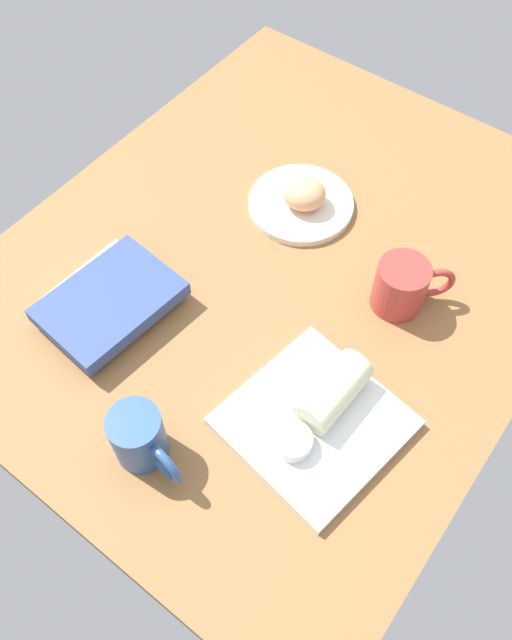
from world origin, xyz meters
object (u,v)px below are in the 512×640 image
round_plate (301,204)px  sauce_cup (293,442)px  coffee_mug (140,438)px  second_mug (403,286)px  book_stack (110,300)px  square_plate (314,422)px  breakfast_wrap (334,392)px  scone_pastry (304,193)px

round_plate → sauce_cup: (40.34, 26.69, 2.24)cm
sauce_cup → coffee_mug: size_ratio=0.44×
round_plate → second_mug: 27.17cm
book_stack → coffee_mug: coffee_mug is taller
square_plate → coffee_mug: bearing=-42.8°
round_plate → breakfast_wrap: bearing=41.4°
scone_pastry → second_mug: (7.75, 24.99, 0.64)cm
square_plate → breakfast_wrap: size_ratio=1.87×
sauce_cup → round_plate: bearing=-146.5°
round_plate → square_plate: 44.28cm
scone_pastry → sauce_cup: scone_pastry is taller
breakfast_wrap → book_stack: size_ratio=0.54×
scone_pastry → square_plate: scone_pastry is taller
round_plate → coffee_mug: (53.71, 9.75, 4.41)cm
sauce_cup → square_plate: bearing=176.6°
scone_pastry → coffee_mug: (53.48, 9.09, 1.01)cm
round_plate → second_mug: bearing=72.7°
round_plate → square_plate: size_ratio=0.84×
second_mug → square_plate: bearing=2.9°
coffee_mug → round_plate: bearing=-169.7°
second_mug → sauce_cup: bearing=1.8°
book_stack → coffee_mug: size_ratio=1.78×
round_plate → square_plate: bearing=37.6°
square_plate → book_stack: bearing=-85.7°
breakfast_wrap → round_plate: bearing=-46.3°
round_plate → breakfast_wrap: 41.38cm
round_plate → breakfast_wrap: size_ratio=1.57×
sauce_cup → second_mug: second_mug is taller
square_plate → book_stack: book_stack is taller
square_plate → sauce_cup: size_ratio=4.11×
coffee_mug → book_stack: bearing=-125.8°
breakfast_wrap → second_mug: 22.97cm
round_plate → coffee_mug: 54.77cm
square_plate → coffee_mug: coffee_mug is taller
square_plate → sauce_cup: bearing=-3.4°
sauce_cup → scone_pastry: bearing=-147.0°
sauce_cup → coffee_mug: 21.69cm
square_plate → book_stack: 39.14cm
scone_pastry → second_mug: second_mug is taller
scone_pastry → square_plate: size_ratio=0.34×
scone_pastry → square_plate: 43.82cm
round_plate → sauce_cup: size_ratio=3.47×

